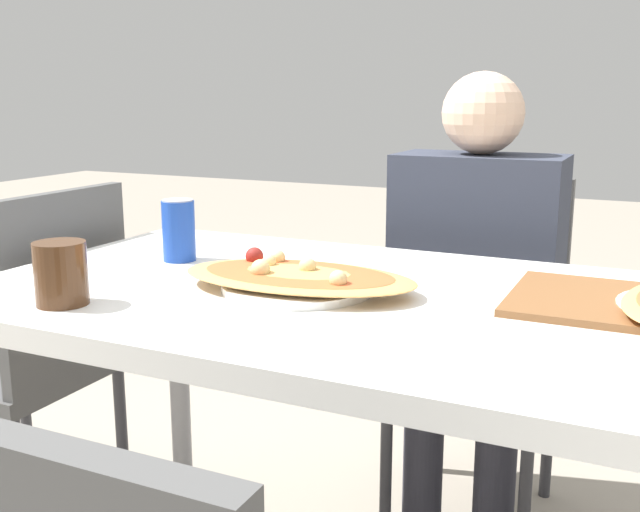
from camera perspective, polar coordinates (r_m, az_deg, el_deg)
dining_table at (r=1.31m, az=1.48°, el=-5.94°), size 1.29×0.76×0.75m
chair_far_seated at (r=1.99m, az=12.27°, el=-5.33°), size 0.40×0.40×0.87m
chair_side_left at (r=1.92m, az=-20.91°, el=-6.59°), size 0.40×0.40×0.87m
person_seated at (r=1.84m, az=11.70°, el=-1.20°), size 0.39×0.24×1.13m
pizza_main at (r=1.29m, az=-1.74°, el=-1.69°), size 0.43×0.27×0.06m
soda_can at (r=1.54m, az=-10.72°, el=1.94°), size 0.07×0.07×0.12m
drink_glass at (r=1.27m, az=-19.13°, el=-1.26°), size 0.08×0.08×0.10m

